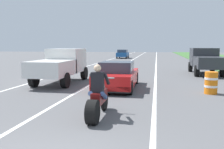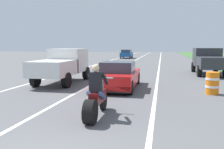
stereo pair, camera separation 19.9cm
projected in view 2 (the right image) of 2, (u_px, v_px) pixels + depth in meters
The scene contains 9 objects.
lane_stripe_left_solid at pixel (86, 67), 24.43m from camera, with size 0.14×120.00×0.01m, color white.
lane_stripe_right_solid at pixel (159, 69), 23.01m from camera, with size 0.14×120.00×0.01m, color white.
lane_stripe_centre_dashed at pixel (121, 68), 23.72m from camera, with size 0.14×120.00×0.01m, color white.
motorcycle_with_rider at pixel (96, 99), 7.27m from camera, with size 0.70×2.21×1.62m.
sports_car_red at pixel (118, 76), 12.43m from camera, with size 1.84×4.30×1.37m.
pickup_truck_left_lane_white at pixel (63, 64), 14.21m from camera, with size 2.02×4.80×1.98m.
pickup_truck_right_shoulder_dark_grey at pixel (209, 60), 18.42m from camera, with size 2.02×4.80×1.98m.
construction_barrel_nearest at pixel (212, 83), 10.90m from camera, with size 0.58×0.58×1.00m.
distant_car_far_ahead at pixel (126, 54), 42.29m from camera, with size 1.80×4.00×1.50m.
Camera 2 is at (2.04, -3.33, 2.16)m, focal length 39.18 mm.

